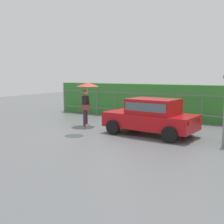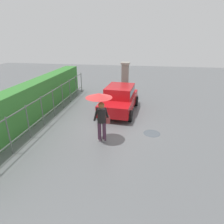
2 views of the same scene
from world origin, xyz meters
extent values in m
plane|color=slate|center=(0.00, 0.00, 0.00)|extent=(40.00, 40.00, 0.00)
cube|color=#B71116|center=(1.83, -0.25, 0.58)|extent=(3.82, 1.93, 0.60)
cube|color=#B71116|center=(1.98, -0.26, 1.18)|extent=(2.01, 1.59, 0.60)
cube|color=#4C5B66|center=(1.98, -0.26, 1.20)|extent=(1.86, 1.60, 0.33)
cylinder|color=black|center=(0.52, -0.98, 0.30)|extent=(0.61, 0.23, 0.60)
cylinder|color=black|center=(0.65, 0.69, 0.30)|extent=(0.61, 0.23, 0.60)
cylinder|color=black|center=(3.01, -1.19, 0.30)|extent=(0.61, 0.23, 0.60)
cylinder|color=black|center=(3.15, 0.49, 0.30)|extent=(0.61, 0.23, 0.60)
cube|color=red|center=(3.64, -0.95, 0.73)|extent=(0.08, 0.20, 0.16)
cube|color=red|center=(3.73, 0.15, 0.73)|extent=(0.08, 0.20, 0.16)
cylinder|color=#47283D|center=(-1.66, 0.13, 0.43)|extent=(0.15, 0.15, 0.86)
cylinder|color=#47283D|center=(-1.60, -0.06, 0.43)|extent=(0.15, 0.15, 0.86)
cube|color=white|center=(-1.60, 0.15, 0.04)|extent=(0.26, 0.10, 0.08)
cube|color=white|center=(-1.55, -0.04, 0.04)|extent=(0.26, 0.10, 0.08)
cylinder|color=black|center=(-1.63, 0.04, 1.15)|extent=(0.34, 0.34, 0.58)
sphere|color=#DBAD89|center=(-1.63, 0.04, 1.58)|extent=(0.22, 0.22, 0.22)
sphere|color=olive|center=(-1.66, 0.03, 1.60)|extent=(0.25, 0.25, 0.25)
cylinder|color=black|center=(-1.62, 0.27, 1.18)|extent=(0.15, 0.24, 0.56)
cylinder|color=black|center=(-1.49, -0.15, 1.18)|extent=(0.15, 0.24, 0.56)
cylinder|color=#B2B2B7|center=(-1.56, 0.14, 1.50)|extent=(0.02, 0.02, 0.77)
cone|color=red|center=(-1.56, 0.14, 1.97)|extent=(1.07, 1.07, 0.17)
cube|color=maroon|center=(-1.44, -0.18, 0.91)|extent=(0.37, 0.25, 0.24)
cylinder|color=#59605B|center=(-5.58, 3.17, 0.75)|extent=(0.05, 0.05, 1.50)
cylinder|color=#59605B|center=(-4.35, 3.17, 0.75)|extent=(0.05, 0.05, 1.50)
cylinder|color=#59605B|center=(-3.11, 3.17, 0.75)|extent=(0.05, 0.05, 1.50)
cylinder|color=#59605B|center=(-1.88, 3.17, 0.75)|extent=(0.05, 0.05, 1.50)
cylinder|color=#59605B|center=(-0.65, 3.17, 0.75)|extent=(0.05, 0.05, 1.50)
cylinder|color=#59605B|center=(0.59, 3.17, 0.75)|extent=(0.05, 0.05, 1.50)
cylinder|color=#59605B|center=(1.82, 3.17, 0.75)|extent=(0.05, 0.05, 1.50)
cylinder|color=#59605B|center=(3.06, 3.17, 0.75)|extent=(0.05, 0.05, 1.50)
cube|color=#59605B|center=(-0.03, 3.17, 1.42)|extent=(11.11, 0.03, 0.04)
cube|color=#59605B|center=(-0.03, 3.17, 0.45)|extent=(11.11, 0.03, 0.04)
cube|color=#387F33|center=(-0.03, 4.10, 0.95)|extent=(12.11, 0.90, 1.90)
cylinder|color=#4C545B|center=(-0.65, -2.07, 0.00)|extent=(0.76, 0.76, 0.00)
camera|label=1|loc=(6.43, -10.86, 2.45)|focal=45.82mm
camera|label=2|loc=(-8.69, -1.54, 4.18)|focal=31.21mm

